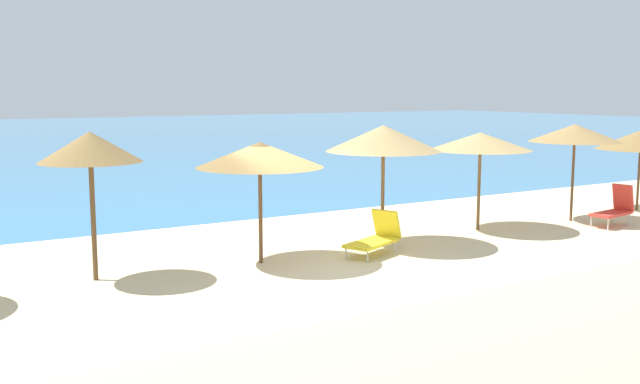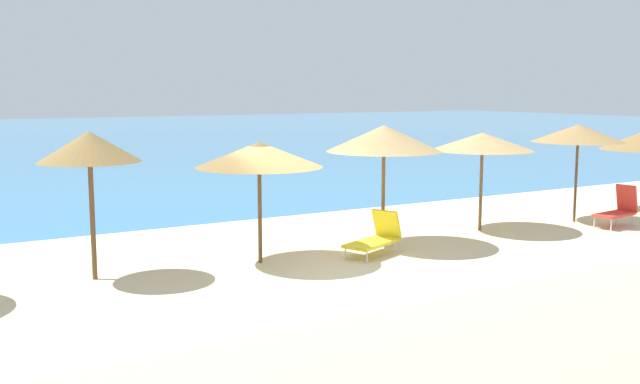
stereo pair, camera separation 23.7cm
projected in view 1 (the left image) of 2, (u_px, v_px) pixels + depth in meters
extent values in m
plane|color=beige|center=(311.00, 270.00, 14.97)|extent=(160.00, 160.00, 0.00)
cylinder|color=brown|center=(93.00, 218.00, 14.02)|extent=(0.10, 0.10, 2.45)
cone|color=olive|center=(90.00, 147.00, 13.83)|extent=(1.96, 1.96, 0.59)
cylinder|color=brown|center=(260.00, 212.00, 15.45)|extent=(0.08, 0.08, 2.21)
cone|color=olive|center=(260.00, 155.00, 15.28)|extent=(2.70, 2.70, 0.53)
cylinder|color=brown|center=(383.00, 196.00, 17.14)|extent=(0.09, 0.09, 2.39)
cone|color=tan|center=(383.00, 138.00, 16.95)|extent=(2.70, 2.70, 0.61)
cylinder|color=brown|center=(479.00, 187.00, 19.12)|extent=(0.08, 0.08, 2.25)
cone|color=tan|center=(480.00, 141.00, 18.95)|extent=(2.66, 2.66, 0.46)
cylinder|color=brown|center=(573.00, 179.00, 20.38)|extent=(0.07, 0.07, 2.38)
cone|color=olive|center=(575.00, 133.00, 20.20)|extent=(2.51, 2.51, 0.49)
cylinder|color=brown|center=(639.00, 177.00, 22.27)|extent=(0.07, 0.07, 2.02)
cube|color=yellow|center=(371.00, 243.00, 16.21)|extent=(1.54, 1.14, 0.07)
cube|color=yellow|center=(386.00, 224.00, 16.69)|extent=(0.51, 0.71, 0.66)
cylinder|color=silver|center=(346.00, 253.00, 15.91)|extent=(0.04, 0.04, 0.26)
cylinder|color=silver|center=(368.00, 257.00, 15.59)|extent=(0.04, 0.04, 0.26)
cylinder|color=silver|center=(374.00, 244.00, 16.87)|extent=(0.04, 0.04, 0.26)
cylinder|color=silver|center=(395.00, 247.00, 16.55)|extent=(0.04, 0.04, 0.26)
cube|color=red|center=(611.00, 214.00, 19.64)|extent=(1.34, 0.73, 0.07)
cube|color=red|center=(623.00, 198.00, 19.96)|extent=(0.30, 0.59, 0.75)
cylinder|color=silver|center=(591.00, 222.00, 19.51)|extent=(0.04, 0.04, 0.32)
cylinder|color=silver|center=(608.00, 224.00, 19.14)|extent=(0.04, 0.04, 0.32)
cylinder|color=silver|center=(613.00, 217.00, 20.19)|extent=(0.04, 0.04, 0.32)
cylinder|color=silver|center=(629.00, 220.00, 19.82)|extent=(0.04, 0.04, 0.32)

